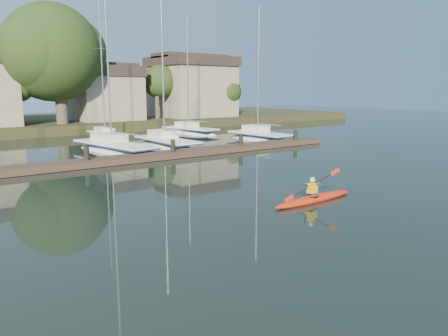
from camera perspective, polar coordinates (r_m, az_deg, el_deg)
ground at (r=17.45m, az=8.32°, el=-5.15°), size 160.00×160.00×0.00m
kayak at (r=18.53m, az=11.65°, el=-3.77°), size 4.60×0.92×1.47m
dock at (r=28.79m, az=-11.83°, el=1.27°), size 34.00×2.00×1.80m
sailboat_2 at (r=33.47m, az=-14.18°, el=1.70°), size 3.79×10.20×16.49m
sailboat_3 at (r=35.54m, az=-7.56°, el=2.40°), size 2.43×8.85×14.22m
sailboat_4 at (r=40.19m, az=4.60°, el=3.36°), size 2.85×7.90×13.20m
sailboat_6 at (r=42.30m, az=-15.13°, el=3.46°), size 2.63×8.98×14.07m
sailboat_7 at (r=45.94m, az=-4.45°, el=4.26°), size 3.63×8.43×13.19m
shore at (r=53.85m, az=-22.51°, el=8.05°), size 90.00×25.25×12.75m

